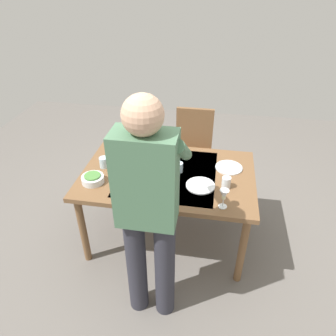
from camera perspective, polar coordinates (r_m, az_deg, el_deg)
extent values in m
plane|color=#66605B|center=(3.10, 0.00, -12.04)|extent=(6.00, 6.00, 0.00)
cube|color=brown|center=(2.64, 0.00, -1.26)|extent=(1.44, 0.94, 0.04)
cube|color=#C6AD89|center=(2.63, 0.00, -0.94)|extent=(0.79, 0.80, 0.00)
cylinder|color=brown|center=(3.17, 12.93, -3.70)|extent=(0.06, 0.06, 0.69)
cylinder|color=brown|center=(3.31, -9.98, -1.45)|extent=(0.06, 0.06, 0.69)
cylinder|color=brown|center=(2.57, 13.31, -14.35)|extent=(0.06, 0.06, 0.69)
cylinder|color=brown|center=(2.75, -15.18, -10.85)|extent=(0.06, 0.06, 0.69)
cube|color=#523019|center=(3.41, 4.37, 2.26)|extent=(0.40, 0.40, 0.04)
cube|color=brown|center=(3.45, 4.85, 7.27)|extent=(0.40, 0.04, 0.45)
cylinder|color=brown|center=(3.67, 7.14, 0.37)|extent=(0.04, 0.04, 0.43)
cylinder|color=brown|center=(3.69, 1.87, 0.86)|extent=(0.04, 0.04, 0.43)
cylinder|color=brown|center=(3.39, 6.77, -2.74)|extent=(0.04, 0.04, 0.43)
cylinder|color=brown|center=(3.41, 1.07, -2.19)|extent=(0.04, 0.04, 0.43)
cylinder|color=#2D2D38|center=(2.30, -5.72, -17.15)|extent=(0.14, 0.14, 0.88)
cylinder|color=#2D2D38|center=(2.27, -0.59, -17.88)|extent=(0.14, 0.14, 0.88)
cube|color=#4C7556|center=(1.77, -3.91, -2.31)|extent=(0.36, 0.20, 0.60)
sphere|color=tan|center=(1.57, -4.47, 9.56)|extent=(0.22, 0.22, 0.22)
cylinder|color=#4C7556|center=(1.97, -7.32, 3.95)|extent=(0.08, 0.52, 0.40)
cylinder|color=#4C7556|center=(1.90, 2.64, 3.12)|extent=(0.08, 0.52, 0.40)
cylinder|color=black|center=(2.91, -2.07, 4.97)|extent=(0.07, 0.07, 0.20)
cylinder|color=black|center=(2.84, -2.13, 7.45)|extent=(0.03, 0.03, 0.08)
cylinder|color=black|center=(2.82, -2.15, 8.33)|extent=(0.03, 0.03, 0.02)
cylinder|color=white|center=(2.32, 9.88, -6.89)|extent=(0.06, 0.06, 0.01)
cylinder|color=white|center=(2.30, 9.97, -6.16)|extent=(0.01, 0.01, 0.07)
cone|color=white|center=(2.25, 10.15, -4.74)|extent=(0.07, 0.07, 0.07)
cylinder|color=beige|center=(2.27, 10.09, -5.19)|extent=(0.03, 0.03, 0.03)
cylinder|color=silver|center=(2.48, 10.53, -2.61)|extent=(0.07, 0.07, 0.09)
cylinder|color=silver|center=(2.63, 2.03, 0.12)|extent=(0.06, 0.06, 0.09)
cylinder|color=silver|center=(2.74, -11.61, 0.98)|extent=(0.08, 0.08, 0.09)
cylinder|color=silver|center=(2.83, -1.64, 2.95)|extent=(0.07, 0.07, 0.10)
cylinder|color=silver|center=(2.52, -3.23, -1.99)|extent=(0.30, 0.30, 0.05)
cylinder|color=#C6562D|center=(2.51, -3.24, -1.56)|extent=(0.22, 0.22, 0.03)
cylinder|color=silver|center=(2.58, -13.49, -1.99)|extent=(0.18, 0.18, 0.05)
cylinder|color=#4C843D|center=(2.57, -13.56, -1.57)|extent=(0.13, 0.13, 0.03)
cylinder|color=silver|center=(2.49, 5.92, -3.17)|extent=(0.23, 0.23, 0.01)
cylinder|color=silver|center=(2.74, 10.99, 0.08)|extent=(0.23, 0.23, 0.01)
cube|color=silver|center=(2.92, -8.24, 2.57)|extent=(0.04, 0.20, 0.00)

